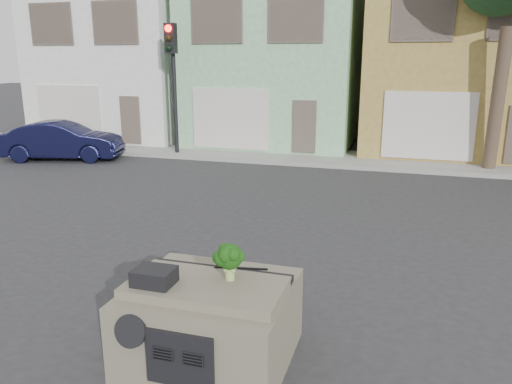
% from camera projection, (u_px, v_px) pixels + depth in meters
% --- Properties ---
extents(ground_plane, '(120.00, 120.00, 0.00)m').
position_uv_depth(ground_plane, '(272.00, 268.00, 9.27)').
color(ground_plane, '#303033').
rests_on(ground_plane, ground).
extents(sidewalk, '(40.00, 3.00, 0.15)m').
position_uv_depth(sidewalk, '(343.00, 159.00, 18.96)').
color(sidewalk, gray).
rests_on(sidewalk, ground).
extents(townhouse_white, '(7.20, 8.20, 7.55)m').
position_uv_depth(townhouse_white, '(135.00, 59.00, 24.77)').
color(townhouse_white, white).
rests_on(townhouse_white, ground).
extents(townhouse_mint, '(7.20, 8.20, 7.55)m').
position_uv_depth(townhouse_mint, '(281.00, 59.00, 22.68)').
color(townhouse_mint, '#92CA97').
rests_on(townhouse_mint, ground).
extents(townhouse_tan, '(7.20, 8.20, 7.55)m').
position_uv_depth(townhouse_tan, '(457.00, 59.00, 20.58)').
color(townhouse_tan, '#A68943').
rests_on(townhouse_tan, ground).
extents(navy_sedan, '(4.71, 2.74, 1.47)m').
position_uv_depth(navy_sedan, '(64.00, 160.00, 19.22)').
color(navy_sedan, black).
rests_on(navy_sedan, ground).
extents(traffic_signal, '(0.40, 0.40, 5.10)m').
position_uv_depth(traffic_signal, '(174.00, 91.00, 19.21)').
color(traffic_signal, black).
rests_on(traffic_signal, ground).
extents(tree_near, '(4.40, 4.00, 8.50)m').
position_uv_depth(tree_near, '(505.00, 43.00, 15.84)').
color(tree_near, '#1C3F1F').
rests_on(tree_near, ground).
extents(car_dashboard, '(2.00, 1.80, 1.12)m').
position_uv_depth(car_dashboard, '(211.00, 319.00, 6.35)').
color(car_dashboard, '#6E6755').
rests_on(car_dashboard, ground).
extents(instrument_hump, '(0.48, 0.38, 0.20)m').
position_uv_depth(instrument_hump, '(154.00, 276.00, 6.02)').
color(instrument_hump, black).
rests_on(instrument_hump, car_dashboard).
extents(wiper_arm, '(0.69, 0.15, 0.02)m').
position_uv_depth(wiper_arm, '(241.00, 268.00, 6.47)').
color(wiper_arm, black).
rests_on(wiper_arm, car_dashboard).
extents(broccoli, '(0.47, 0.47, 0.47)m').
position_uv_depth(broccoli, '(230.00, 262.00, 6.11)').
color(broccoli, '#12390C').
rests_on(broccoli, car_dashboard).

